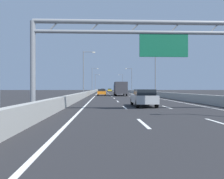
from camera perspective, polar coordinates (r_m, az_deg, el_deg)
ground_plane at (r=98.23m, az=-0.18°, el=-0.65°), size 260.00×260.00×0.00m
lane_dash_left_1 at (r=10.93m, az=7.58°, el=-8.16°), size 0.16×3.00×0.01m
lane_dash_left_2 at (r=19.80m, az=3.08°, el=-4.36°), size 0.16×3.00×0.01m
lane_dash_left_3 at (r=28.75m, az=1.39°, el=-2.91°), size 0.16×3.00×0.01m
lane_dash_left_4 at (r=37.73m, az=0.51°, el=-2.15°), size 0.16×3.00×0.01m
lane_dash_left_5 at (r=46.71m, az=-0.04°, el=-1.68°), size 0.16×3.00×0.01m
lane_dash_left_6 at (r=55.70m, az=-0.41°, el=-1.36°), size 0.16×3.00×0.01m
lane_dash_left_7 at (r=64.69m, az=-0.67°, el=-1.13°), size 0.16×3.00×0.01m
lane_dash_left_8 at (r=73.69m, az=-0.87°, el=-0.95°), size 0.16×3.00×0.01m
lane_dash_left_9 at (r=82.68m, az=-1.03°, el=-0.82°), size 0.16×3.00×0.01m
lane_dash_left_10 at (r=91.68m, az=-1.16°, el=-0.71°), size 0.16×3.00×0.01m
lane_dash_left_11 at (r=100.68m, az=-1.26°, el=-0.62°), size 0.16×3.00×0.01m
lane_dash_left_12 at (r=109.67m, az=-1.35°, el=-0.54°), size 0.16×3.00×0.01m
lane_dash_left_13 at (r=118.67m, az=-1.42°, el=-0.48°), size 0.16×3.00×0.01m
lane_dash_left_14 at (r=127.67m, az=-1.49°, el=-0.43°), size 0.16×3.00×0.01m
lane_dash_left_15 at (r=136.67m, az=-1.54°, el=-0.38°), size 0.16×3.00×0.01m
lane_dash_left_16 at (r=145.67m, az=-1.59°, el=-0.34°), size 0.16×3.00×0.01m
lane_dash_left_17 at (r=154.67m, az=-1.63°, el=-0.30°), size 0.16×3.00×0.01m
lane_dash_right_1 at (r=12.07m, az=24.81°, el=-7.38°), size 0.16×3.00×0.01m
lane_dash_right_2 at (r=20.45m, az=13.20°, el=-4.22°), size 0.16×3.00×0.01m
lane_dash_right_3 at (r=29.21m, az=8.47°, el=-2.86°), size 0.16×3.00×0.01m
lane_dash_right_4 at (r=38.07m, az=5.93°, el=-2.12°), size 0.16×3.00×0.01m
lane_dash_right_5 at (r=46.99m, az=4.35°, el=-1.66°), size 0.16×3.00×0.01m
lane_dash_right_6 at (r=55.94m, az=3.28°, el=-1.35°), size 0.16×3.00×0.01m
lane_dash_right_7 at (r=64.90m, az=2.51°, el=-1.12°), size 0.16×3.00×0.01m
lane_dash_right_8 at (r=73.87m, az=1.92°, el=-0.95°), size 0.16×3.00×0.01m
lane_dash_right_9 at (r=82.84m, az=1.46°, el=-0.82°), size 0.16×3.00×0.01m
lane_dash_right_10 at (r=91.82m, az=1.09°, el=-0.71°), size 0.16×3.00×0.01m
lane_dash_right_11 at (r=100.81m, az=0.79°, el=-0.62°), size 0.16×3.00×0.01m
lane_dash_right_12 at (r=109.79m, az=0.53°, el=-0.54°), size 0.16×3.00×0.01m
lane_dash_right_13 at (r=118.78m, az=0.31°, el=-0.48°), size 0.16×3.00×0.01m
lane_dash_right_14 at (r=127.77m, az=0.13°, el=-0.43°), size 0.16×3.00×0.01m
lane_dash_right_15 at (r=136.76m, az=-0.03°, el=-0.38°), size 0.16×3.00×0.01m
lane_dash_right_16 at (r=145.76m, az=-0.17°, el=-0.34°), size 0.16×3.00×0.01m
lane_dash_right_17 at (r=154.75m, az=-0.30°, el=-0.30°), size 0.16×3.00×0.01m
edge_line_left at (r=86.18m, az=-3.38°, el=-0.77°), size 0.16×176.00×0.01m
edge_line_right at (r=86.62m, az=3.58°, el=-0.77°), size 0.16×176.00×0.01m
barrier_left at (r=108.20m, az=-4.04°, el=-0.31°), size 0.45×220.00×0.95m
barrier_right at (r=108.67m, az=3.26°, el=-0.30°), size 0.45×220.00×0.95m
sign_gantry at (r=16.92m, az=10.69°, el=11.40°), size 17.18×0.36×6.36m
streetlamp_left_mid at (r=50.21m, az=-6.68°, el=4.62°), size 2.58×0.28×9.50m
streetlamp_right_mid at (r=51.28m, az=10.25°, el=4.52°), size 2.58×0.28×9.50m
streetlamp_left_far at (r=90.84m, az=-4.72°, el=2.68°), size 2.58×0.28×9.50m
streetlamp_right_far at (r=91.44m, az=4.68°, el=2.67°), size 2.58×0.28×9.50m
streetlamp_left_distant at (r=131.54m, az=-3.98°, el=1.94°), size 2.58×0.28×9.50m
streetlamp_right_distant at (r=131.96m, az=2.52°, el=1.94°), size 2.58×0.28×9.50m
yellow_car at (r=114.62m, az=-0.59°, el=-0.14°), size 1.86×4.18×1.46m
silver_car at (r=20.91m, az=7.68°, el=-2.00°), size 1.83×4.45×1.52m
orange_car at (r=51.79m, az=-2.52°, el=-0.66°), size 1.81×4.36×1.46m
red_car at (r=113.04m, az=-2.28°, el=-0.14°), size 1.77×4.51×1.48m
box_truck at (r=50.85m, az=2.01°, el=0.32°), size 2.50×8.06×2.95m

